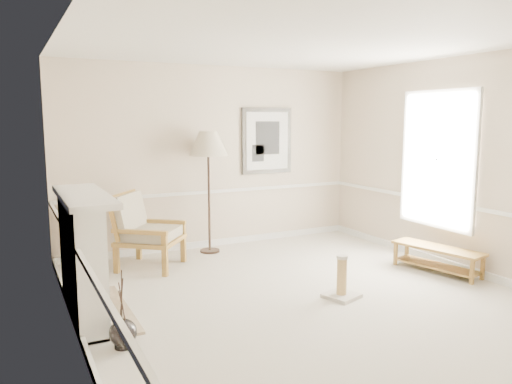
# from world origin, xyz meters

# --- Properties ---
(ground) EXTENTS (5.50, 5.50, 0.00)m
(ground) POSITION_xyz_m (0.00, 0.00, 0.00)
(ground) COLOR silver
(ground) RESTS_ON ground
(room) EXTENTS (5.04, 5.54, 2.92)m
(room) POSITION_xyz_m (0.14, 0.08, 1.87)
(room) COLOR beige
(room) RESTS_ON ground
(fireplace) EXTENTS (0.64, 1.64, 1.31)m
(fireplace) POSITION_xyz_m (-2.34, 0.60, 0.64)
(fireplace) COLOR white
(fireplace) RESTS_ON ground
(floor_vase) EXTENTS (0.25, 0.25, 0.74)m
(floor_vase) POSITION_xyz_m (-2.15, -0.34, 0.14)
(floor_vase) COLOR black
(floor_vase) RESTS_ON ground
(armchair) EXTENTS (1.15, 1.14, 1.05)m
(armchair) POSITION_xyz_m (-1.35, 2.08, 0.56)
(armchair) COLOR olive
(armchair) RESTS_ON ground
(floor_lamp) EXTENTS (0.65, 0.65, 1.88)m
(floor_lamp) POSITION_xyz_m (-0.23, 2.40, 1.64)
(floor_lamp) COLOR black
(floor_lamp) RESTS_ON ground
(bench) EXTENTS (0.64, 1.28, 0.35)m
(bench) POSITION_xyz_m (2.15, 0.04, 0.23)
(bench) COLOR olive
(bench) RESTS_ON ground
(scratching_post) EXTENTS (0.44, 0.44, 0.51)m
(scratching_post) POSITION_xyz_m (0.40, -0.18, 0.16)
(scratching_post) COLOR beige
(scratching_post) RESTS_ON ground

